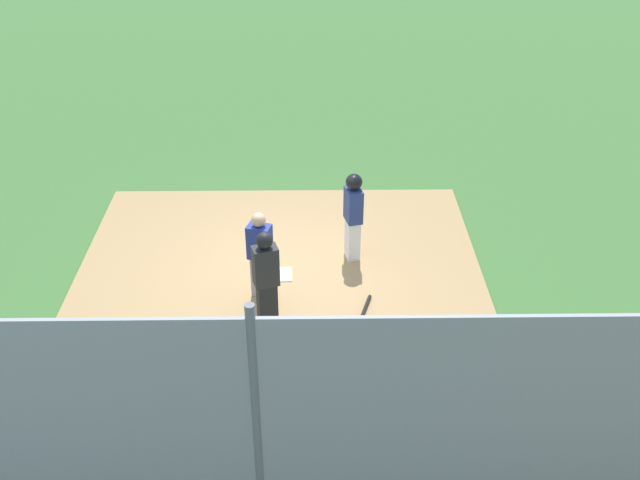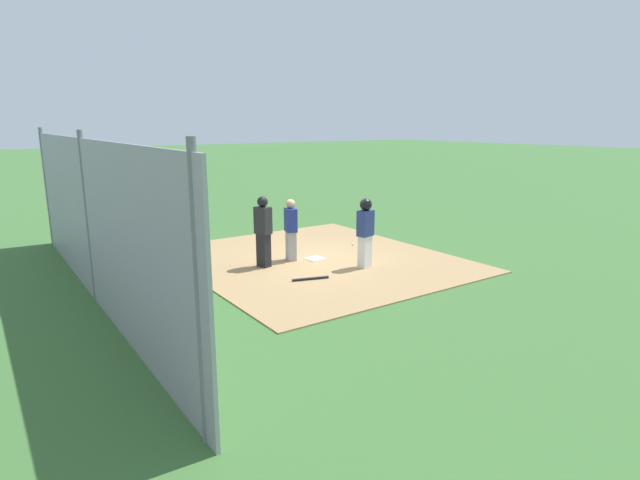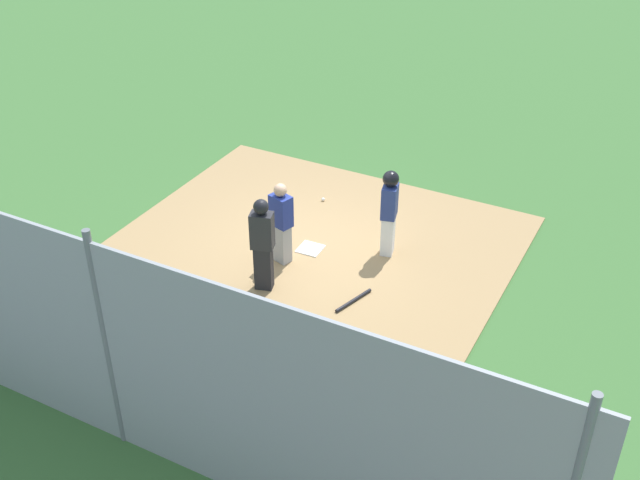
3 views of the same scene
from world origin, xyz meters
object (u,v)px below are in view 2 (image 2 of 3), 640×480
Objects in this scene: catcher at (291,229)px; baseball at (353,244)px; umpire at (263,230)px; runner at (365,228)px; home_plate at (315,259)px; baseball_bat at (310,279)px.

catcher is 2.46m from baseball.
umpire reaches higher than baseball.
catcher is 0.93× the size of runner.
home_plate is 0.28× the size of catcher.
home_plate is 0.25× the size of umpire.
home_plate is 1.72m from runner.
catcher is 21.34× the size of baseball.
umpire is at bearing 40.59° from runner.
runner is 2.46m from baseball.
runner reaches higher than catcher.
runner is at bearing -30.92° from baseball.
catcher reaches higher than baseball_bat.
runner is (1.59, 1.13, 0.16)m from catcher.
runner reaches higher than baseball_bat.
umpire is (0.15, -0.87, 0.10)m from catcher.
baseball is (-0.51, 3.17, -0.88)m from umpire.
catcher is at bearing -115.95° from home_plate.
umpire is at bearing 118.78° from baseball_bat.
catcher is 1.95m from baseball_bat.
umpire reaches higher than catcher.
home_plate is 5.95× the size of baseball.
runner is (1.31, 0.57, 0.96)m from home_plate.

